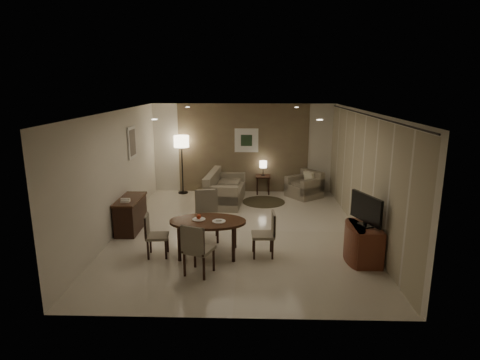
{
  "coord_description": "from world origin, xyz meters",
  "views": [
    {
      "loc": [
        0.26,
        -8.62,
        3.28
      ],
      "look_at": [
        0.0,
        0.2,
        1.15
      ],
      "focal_mm": 30.0,
      "sensor_mm": 36.0,
      "label": 1
    }
  ],
  "objects_px": {
    "chair_left": "(158,236)",
    "sofa": "(225,188)",
    "floor_lamp": "(182,165)",
    "armchair": "(304,184)",
    "console_desk": "(131,214)",
    "chair_far": "(207,217)",
    "dining_table": "(208,237)",
    "chair_near": "(199,248)",
    "side_table": "(263,185)",
    "tv_cabinet": "(365,243)",
    "chair_right": "(263,234)"
  },
  "relations": [
    {
      "from": "tv_cabinet",
      "to": "armchair",
      "type": "distance_m",
      "value": 4.42
    },
    {
      "from": "sofa",
      "to": "chair_far",
      "type": "bearing_deg",
      "value": -179.29
    },
    {
      "from": "chair_far",
      "to": "side_table",
      "type": "relative_size",
      "value": 1.89
    },
    {
      "from": "console_desk",
      "to": "chair_near",
      "type": "relative_size",
      "value": 1.27
    },
    {
      "from": "console_desk",
      "to": "floor_lamp",
      "type": "xyz_separation_m",
      "value": [
        0.65,
        3.2,
        0.51
      ]
    },
    {
      "from": "chair_left",
      "to": "sofa",
      "type": "relative_size",
      "value": 0.45
    },
    {
      "from": "armchair",
      "to": "chair_near",
      "type": "bearing_deg",
      "value": -62.11
    },
    {
      "from": "chair_near",
      "to": "chair_right",
      "type": "height_order",
      "value": "chair_near"
    },
    {
      "from": "dining_table",
      "to": "chair_left",
      "type": "height_order",
      "value": "chair_left"
    },
    {
      "from": "tv_cabinet",
      "to": "side_table",
      "type": "height_order",
      "value": "tv_cabinet"
    },
    {
      "from": "tv_cabinet",
      "to": "floor_lamp",
      "type": "height_order",
      "value": "floor_lamp"
    },
    {
      "from": "armchair",
      "to": "chair_right",
      "type": "bearing_deg",
      "value": -53.39
    },
    {
      "from": "chair_far",
      "to": "chair_right",
      "type": "relative_size",
      "value": 1.2
    },
    {
      "from": "chair_near",
      "to": "armchair",
      "type": "xyz_separation_m",
      "value": [
        2.47,
        5.0,
        -0.09
      ]
    },
    {
      "from": "chair_far",
      "to": "armchair",
      "type": "xyz_separation_m",
      "value": [
        2.5,
        3.43,
        -0.15
      ]
    },
    {
      "from": "sofa",
      "to": "side_table",
      "type": "xyz_separation_m",
      "value": [
        1.08,
        0.99,
        -0.16
      ]
    },
    {
      "from": "dining_table",
      "to": "armchair",
      "type": "relative_size",
      "value": 1.73
    },
    {
      "from": "chair_far",
      "to": "chair_left",
      "type": "distance_m",
      "value": 1.22
    },
    {
      "from": "chair_near",
      "to": "side_table",
      "type": "relative_size",
      "value": 1.7
    },
    {
      "from": "chair_near",
      "to": "sofa",
      "type": "distance_m",
      "value": 4.36
    },
    {
      "from": "chair_left",
      "to": "sofa",
      "type": "xyz_separation_m",
      "value": [
        1.08,
        3.64,
        0.02
      ]
    },
    {
      "from": "tv_cabinet",
      "to": "chair_near",
      "type": "height_order",
      "value": "chair_near"
    },
    {
      "from": "chair_near",
      "to": "chair_far",
      "type": "bearing_deg",
      "value": -68.25
    },
    {
      "from": "console_desk",
      "to": "sofa",
      "type": "height_order",
      "value": "sofa"
    },
    {
      "from": "chair_near",
      "to": "chair_right",
      "type": "distance_m",
      "value": 1.39
    },
    {
      "from": "chair_near",
      "to": "tv_cabinet",
      "type": "bearing_deg",
      "value": -147.91
    },
    {
      "from": "side_table",
      "to": "chair_left",
      "type": "bearing_deg",
      "value": -114.98
    },
    {
      "from": "console_desk",
      "to": "side_table",
      "type": "xyz_separation_m",
      "value": [
        3.1,
        3.23,
        -0.1
      ]
    },
    {
      "from": "chair_near",
      "to": "chair_left",
      "type": "height_order",
      "value": "chair_near"
    },
    {
      "from": "tv_cabinet",
      "to": "floor_lamp",
      "type": "distance_m",
      "value": 6.35
    },
    {
      "from": "dining_table",
      "to": "side_table",
      "type": "relative_size",
      "value": 2.67
    },
    {
      "from": "console_desk",
      "to": "chair_right",
      "type": "distance_m",
      "value": 3.26
    },
    {
      "from": "console_desk",
      "to": "chair_near",
      "type": "distance_m",
      "value": 2.81
    },
    {
      "from": "chair_near",
      "to": "side_table",
      "type": "distance_m",
      "value": 5.5
    },
    {
      "from": "sofa",
      "to": "side_table",
      "type": "height_order",
      "value": "sofa"
    },
    {
      "from": "chair_far",
      "to": "side_table",
      "type": "xyz_separation_m",
      "value": [
        1.29,
        3.78,
        -0.25
      ]
    },
    {
      "from": "chair_near",
      "to": "sofa",
      "type": "height_order",
      "value": "chair_near"
    },
    {
      "from": "console_desk",
      "to": "tv_cabinet",
      "type": "bearing_deg",
      "value": -17.05
    },
    {
      "from": "console_desk",
      "to": "chair_far",
      "type": "bearing_deg",
      "value": -16.87
    },
    {
      "from": "dining_table",
      "to": "chair_far",
      "type": "xyz_separation_m",
      "value": [
        -0.1,
        0.74,
        0.18
      ]
    },
    {
      "from": "sofa",
      "to": "chair_near",
      "type": "bearing_deg",
      "value": -177.32
    },
    {
      "from": "tv_cabinet",
      "to": "armchair",
      "type": "xyz_separation_m",
      "value": [
        -0.58,
        4.38,
        0.03
      ]
    },
    {
      "from": "chair_left",
      "to": "chair_right",
      "type": "height_order",
      "value": "chair_right"
    },
    {
      "from": "floor_lamp",
      "to": "armchair",
      "type": "bearing_deg",
      "value": -4.93
    },
    {
      "from": "chair_near",
      "to": "armchair",
      "type": "relative_size",
      "value": 1.1
    },
    {
      "from": "side_table",
      "to": "armchair",
      "type": "bearing_deg",
      "value": -16.1
    },
    {
      "from": "sofa",
      "to": "chair_right",
      "type": "bearing_deg",
      "value": -159.9
    },
    {
      "from": "chair_far",
      "to": "armchair",
      "type": "distance_m",
      "value": 4.25
    },
    {
      "from": "chair_left",
      "to": "floor_lamp",
      "type": "distance_m",
      "value": 4.63
    },
    {
      "from": "chair_far",
      "to": "side_table",
      "type": "bearing_deg",
      "value": 62.95
    }
  ]
}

